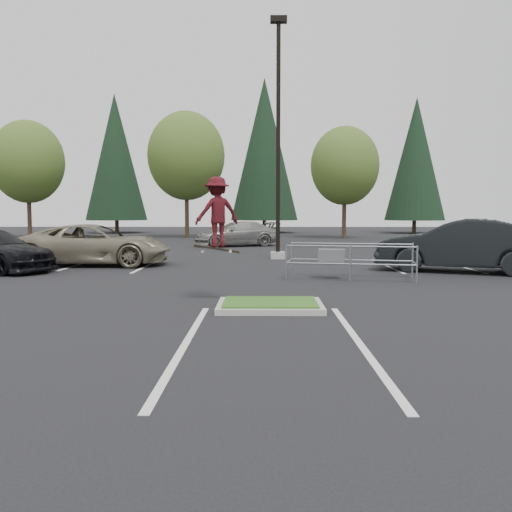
{
  "coord_description": "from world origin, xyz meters",
  "views": [
    {
      "loc": [
        -0.16,
        -11.26,
        2.05
      ],
      "look_at": [
        -0.31,
        1.5,
        0.99
      ],
      "focal_mm": 38.0,
      "sensor_mm": 36.0,
      "label": 1
    }
  ],
  "objects_px": {
    "car_r_charc": "(460,245)",
    "car_far_silver": "(238,234)",
    "decid_c": "(345,168)",
    "conif_b": "(264,150)",
    "conif_a": "(115,157)",
    "conif_c": "(416,159)",
    "decid_b": "(186,159)",
    "decid_a": "(28,164)",
    "skateboarder": "(217,212)",
    "car_l_tan": "(95,245)",
    "light_pole": "(278,152)",
    "cart_corral": "(336,256)"
  },
  "relations": [
    {
      "from": "conif_a",
      "to": "car_far_silver",
      "type": "bearing_deg",
      "value": -57.66
    },
    {
      "from": "decid_a",
      "to": "decid_c",
      "type": "height_order",
      "value": "decid_a"
    },
    {
      "from": "car_l_tan",
      "to": "light_pole",
      "type": "bearing_deg",
      "value": -67.97
    },
    {
      "from": "decid_a",
      "to": "skateboarder",
      "type": "distance_m",
      "value": 33.74
    },
    {
      "from": "conif_a",
      "to": "conif_c",
      "type": "xyz_separation_m",
      "value": [
        28.0,
        -0.5,
        -0.25
      ]
    },
    {
      "from": "car_l_tan",
      "to": "car_r_charc",
      "type": "relative_size",
      "value": 1.03
    },
    {
      "from": "decid_b",
      "to": "conif_c",
      "type": "relative_size",
      "value": 0.77
    },
    {
      "from": "cart_corral",
      "to": "car_l_tan",
      "type": "relative_size",
      "value": 0.71
    },
    {
      "from": "cart_corral",
      "to": "car_far_silver",
      "type": "height_order",
      "value": "car_far_silver"
    },
    {
      "from": "decid_a",
      "to": "conif_b",
      "type": "height_order",
      "value": "conif_b"
    },
    {
      "from": "conif_a",
      "to": "car_r_charc",
      "type": "bearing_deg",
      "value": -58.15
    },
    {
      "from": "cart_corral",
      "to": "skateboarder",
      "type": "height_order",
      "value": "skateboarder"
    },
    {
      "from": "skateboarder",
      "to": "car_l_tan",
      "type": "relative_size",
      "value": 0.31
    },
    {
      "from": "decid_b",
      "to": "car_far_silver",
      "type": "bearing_deg",
      "value": -66.46
    },
    {
      "from": "decid_a",
      "to": "cart_corral",
      "type": "xyz_separation_m",
      "value": [
        20.09,
        -24.92,
        -4.91
      ]
    },
    {
      "from": "decid_b",
      "to": "conif_a",
      "type": "relative_size",
      "value": 0.74
    },
    {
      "from": "conif_a",
      "to": "decid_b",
      "type": "bearing_deg",
      "value": -49.83
    },
    {
      "from": "car_l_tan",
      "to": "car_far_silver",
      "type": "height_order",
      "value": "car_l_tan"
    },
    {
      "from": "car_r_charc",
      "to": "car_far_silver",
      "type": "xyz_separation_m",
      "value": [
        -8.11,
        13.42,
        -0.18
      ]
    },
    {
      "from": "conif_a",
      "to": "car_l_tan",
      "type": "relative_size",
      "value": 2.32
    },
    {
      "from": "conif_c",
      "to": "decid_c",
      "type": "bearing_deg",
      "value": -129.64
    },
    {
      "from": "cart_corral",
      "to": "car_far_silver",
      "type": "relative_size",
      "value": 0.8
    },
    {
      "from": "decid_c",
      "to": "car_l_tan",
      "type": "height_order",
      "value": "decid_c"
    },
    {
      "from": "conif_a",
      "to": "decid_a",
      "type": "bearing_deg",
      "value": -111.91
    },
    {
      "from": "conif_b",
      "to": "conif_c",
      "type": "xyz_separation_m",
      "value": [
        14.0,
        -1.0,
        -1.0
      ]
    },
    {
      "from": "car_far_silver",
      "to": "car_l_tan",
      "type": "bearing_deg",
      "value": -45.47
    },
    {
      "from": "decid_a",
      "to": "car_far_silver",
      "type": "height_order",
      "value": "decid_a"
    },
    {
      "from": "conif_a",
      "to": "car_l_tan",
      "type": "xyz_separation_m",
      "value": [
        7.5,
        -30.9,
        -6.32
      ]
    },
    {
      "from": "skateboarder",
      "to": "decid_b",
      "type": "bearing_deg",
      "value": -107.03
    },
    {
      "from": "decid_b",
      "to": "cart_corral",
      "type": "bearing_deg",
      "value": -72.35
    },
    {
      "from": "decid_b",
      "to": "conif_b",
      "type": "bearing_deg",
      "value": 58.91
    },
    {
      "from": "car_l_tan",
      "to": "car_r_charc",
      "type": "bearing_deg",
      "value": -99.64
    },
    {
      "from": "car_far_silver",
      "to": "light_pole",
      "type": "bearing_deg",
      "value": -8.06
    },
    {
      "from": "conif_a",
      "to": "cart_corral",
      "type": "height_order",
      "value": "conif_a"
    },
    {
      "from": "decid_a",
      "to": "car_l_tan",
      "type": "relative_size",
      "value": 1.59
    },
    {
      "from": "skateboarder",
      "to": "car_l_tan",
      "type": "xyz_separation_m",
      "value": [
        -5.3,
        8.1,
        -1.24
      ]
    },
    {
      "from": "conif_b",
      "to": "cart_corral",
      "type": "xyz_separation_m",
      "value": [
        2.08,
        -35.38,
        -7.17
      ]
    },
    {
      "from": "car_r_charc",
      "to": "car_far_silver",
      "type": "relative_size",
      "value": 1.09
    },
    {
      "from": "decid_a",
      "to": "car_r_charc",
      "type": "xyz_separation_m",
      "value": [
        24.51,
        -23.03,
        -4.69
      ]
    },
    {
      "from": "decid_c",
      "to": "conif_b",
      "type": "distance_m",
      "value": 12.51
    },
    {
      "from": "skateboarder",
      "to": "car_far_silver",
      "type": "distance_m",
      "value": 19.47
    },
    {
      "from": "car_l_tan",
      "to": "conif_b",
      "type": "bearing_deg",
      "value": -12.16
    },
    {
      "from": "light_pole",
      "to": "decid_c",
      "type": "xyz_separation_m",
      "value": [
        5.49,
        17.83,
        0.69
      ]
    },
    {
      "from": "light_pole",
      "to": "car_far_silver",
      "type": "distance_m",
      "value": 9.49
    },
    {
      "from": "decid_a",
      "to": "decid_c",
      "type": "relative_size",
      "value": 1.06
    },
    {
      "from": "decid_c",
      "to": "car_far_silver",
      "type": "xyz_separation_m",
      "value": [
        -7.6,
        -9.41,
        -4.53
      ]
    },
    {
      "from": "conif_c",
      "to": "skateboarder",
      "type": "bearing_deg",
      "value": -111.54
    },
    {
      "from": "skateboarder",
      "to": "conif_a",
      "type": "bearing_deg",
      "value": -98.11
    },
    {
      "from": "decid_c",
      "to": "conif_b",
      "type": "xyz_separation_m",
      "value": [
        -5.99,
        10.67,
        2.59
      ]
    },
    {
      "from": "decid_a",
      "to": "conif_b",
      "type": "distance_m",
      "value": 20.95
    }
  ]
}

